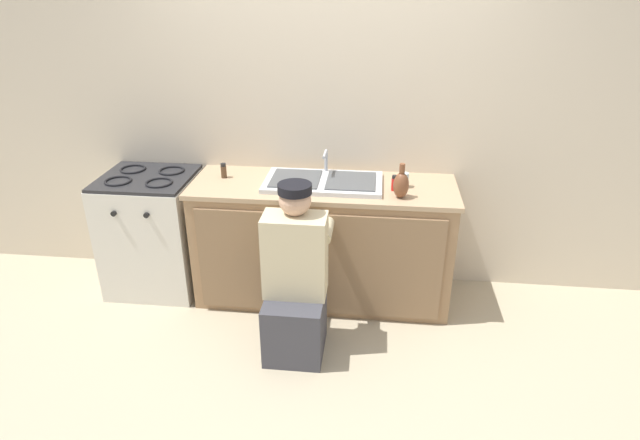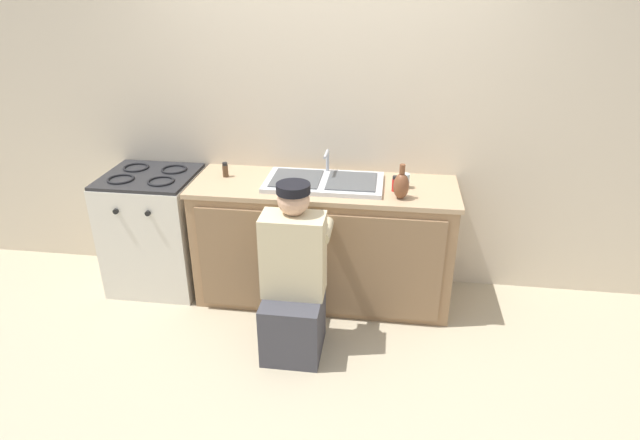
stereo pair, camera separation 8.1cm
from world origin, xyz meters
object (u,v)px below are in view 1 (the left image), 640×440
(plumber_person, at_px, (295,286))
(spice_bottle_pepper, at_px, (224,171))
(spice_bottle_red, at_px, (394,183))
(vase_decorative, at_px, (401,185))
(sink_double_basin, at_px, (323,182))
(water_glass, at_px, (404,180))
(stove_range, at_px, (154,232))

(plumber_person, relative_size, spice_bottle_pepper, 10.52)
(spice_bottle_red, height_order, vase_decorative, vase_decorative)
(spice_bottle_red, bearing_deg, vase_decorative, -72.39)
(sink_double_basin, height_order, plumber_person, plumber_person)
(spice_bottle_red, bearing_deg, plumber_person, -134.98)
(water_glass, distance_m, vase_decorative, 0.19)
(vase_decorative, bearing_deg, water_glass, 81.42)
(stove_range, bearing_deg, spice_bottle_red, -1.79)
(stove_range, relative_size, spice_bottle_pepper, 8.56)
(stove_range, height_order, spice_bottle_pepper, spice_bottle_pepper)
(plumber_person, height_order, water_glass, plumber_person)
(spice_bottle_pepper, bearing_deg, vase_decorative, -10.48)
(stove_range, bearing_deg, water_glass, 0.37)
(sink_double_basin, xyz_separation_m, stove_range, (-1.26, -0.00, -0.45))
(sink_double_basin, bearing_deg, water_glass, 1.01)
(spice_bottle_red, xyz_separation_m, vase_decorative, (0.04, -0.12, 0.04))
(stove_range, bearing_deg, plumber_person, -28.80)
(sink_double_basin, distance_m, spice_bottle_red, 0.48)
(plumber_person, relative_size, spice_bottle_red, 10.52)
(sink_double_basin, xyz_separation_m, water_glass, (0.55, 0.01, 0.03))
(sink_double_basin, xyz_separation_m, spice_bottle_red, (0.48, -0.06, 0.03))
(plumber_person, distance_m, vase_decorative, 0.93)
(plumber_person, xyz_separation_m, spice_bottle_red, (0.58, 0.58, 0.47))
(stove_range, height_order, plumber_person, plumber_person)
(spice_bottle_pepper, xyz_separation_m, spice_bottle_red, (1.19, -0.11, 0.00))
(sink_double_basin, distance_m, stove_range, 1.34)
(stove_range, xyz_separation_m, spice_bottle_pepper, (0.56, 0.05, 0.49))
(plumber_person, bearing_deg, spice_bottle_pepper, 131.24)
(spice_bottle_pepper, distance_m, spice_bottle_red, 1.19)
(water_glass, bearing_deg, sink_double_basin, -178.99)
(vase_decorative, bearing_deg, sink_double_basin, 161.14)
(water_glass, bearing_deg, spice_bottle_pepper, 178.15)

